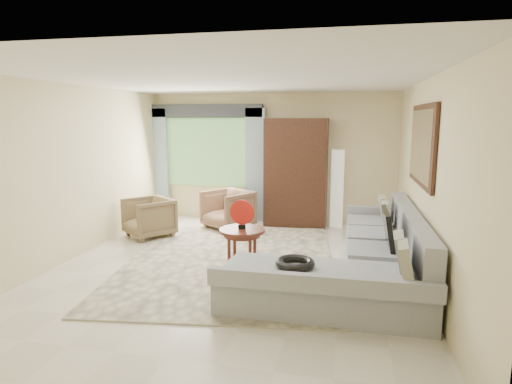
% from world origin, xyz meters
% --- Properties ---
extents(ground, '(6.00, 6.00, 0.00)m').
position_xyz_m(ground, '(0.00, 0.00, 0.00)').
color(ground, silver).
rests_on(ground, ground).
extents(area_rug, '(3.46, 4.34, 0.02)m').
position_xyz_m(area_rug, '(-0.12, 0.28, 0.01)').
color(area_rug, beige).
rests_on(area_rug, ground).
extents(sectional_sofa, '(2.30, 3.46, 0.90)m').
position_xyz_m(sectional_sofa, '(1.78, -0.18, 0.28)').
color(sectional_sofa, '#A7A8AF').
rests_on(sectional_sofa, ground).
extents(tv_screen, '(0.14, 0.74, 0.48)m').
position_xyz_m(tv_screen, '(2.05, -0.10, 0.72)').
color(tv_screen, black).
rests_on(tv_screen, sectional_sofa).
extents(garden_hose, '(0.43, 0.43, 0.09)m').
position_xyz_m(garden_hose, '(1.00, -1.14, 0.55)').
color(garden_hose, black).
rests_on(garden_hose, sectional_sofa).
extents(coffee_table, '(0.62, 0.62, 0.62)m').
position_xyz_m(coffee_table, '(0.16, -0.12, 0.33)').
color(coffee_table, '#471F13').
rests_on(coffee_table, ground).
extents(red_disc, '(0.34, 0.07, 0.34)m').
position_xyz_m(red_disc, '(0.16, -0.12, 0.85)').
color(red_disc, red).
rests_on(red_disc, coffee_table).
extents(armchair_left, '(1.07, 1.07, 0.70)m').
position_xyz_m(armchair_left, '(-1.91, 1.31, 0.35)').
color(armchair_left, olive).
rests_on(armchair_left, ground).
extents(armchair_right, '(1.11, 1.12, 0.74)m').
position_xyz_m(armchair_right, '(-0.68, 2.17, 0.37)').
color(armchair_right, '#936E50').
rests_on(armchair_right, ground).
extents(potted_plant, '(0.51, 0.46, 0.50)m').
position_xyz_m(potted_plant, '(-2.31, 2.77, 0.25)').
color(potted_plant, '#999999').
rests_on(potted_plant, ground).
extents(armoire, '(1.20, 0.55, 2.10)m').
position_xyz_m(armoire, '(0.55, 2.72, 1.05)').
color(armoire, black).
rests_on(armoire, ground).
extents(floor_lamp, '(0.24, 0.24, 1.50)m').
position_xyz_m(floor_lamp, '(1.35, 2.78, 0.75)').
color(floor_lamp, silver).
rests_on(floor_lamp, ground).
extents(window, '(1.80, 0.04, 1.40)m').
position_xyz_m(window, '(-1.35, 2.97, 1.40)').
color(window, '#669E59').
rests_on(window, wall_back).
extents(curtain_left, '(0.40, 0.08, 2.30)m').
position_xyz_m(curtain_left, '(-2.40, 2.88, 1.15)').
color(curtain_left, '#9EB7CC').
rests_on(curtain_left, ground).
extents(curtain_right, '(0.40, 0.08, 2.30)m').
position_xyz_m(curtain_right, '(-0.30, 2.88, 1.15)').
color(curtain_right, '#9EB7CC').
rests_on(curtain_right, ground).
extents(valance, '(2.40, 0.12, 0.26)m').
position_xyz_m(valance, '(-1.35, 2.90, 2.25)').
color(valance, '#1E232D').
rests_on(valance, wall_back).
extents(wall_mirror, '(0.05, 1.70, 1.05)m').
position_xyz_m(wall_mirror, '(2.46, 0.35, 1.75)').
color(wall_mirror, black).
rests_on(wall_mirror, wall_right).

